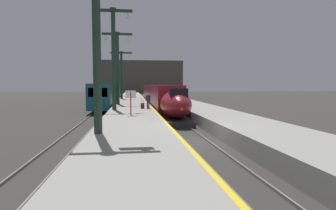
{
  "coord_description": "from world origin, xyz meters",
  "views": [
    {
      "loc": [
        -4.12,
        -17.12,
        3.66
      ],
      "look_at": [
        -0.76,
        8.25,
        1.8
      ],
      "focal_mm": 29.75,
      "sensor_mm": 36.0,
      "label": 1
    }
  ],
  "objects_px": {
    "station_column_distant": "(121,70)",
    "departure_info_board": "(131,98)",
    "regional_train_adjacent": "(110,93)",
    "station_column_far": "(118,61)",
    "station_column_near": "(97,17)",
    "rolling_suitcase": "(142,106)",
    "highspeed_train_main": "(159,97)",
    "passenger_near_edge": "(148,100)",
    "station_column_mid": "(114,50)"
  },
  "relations": [
    {
      "from": "rolling_suitcase",
      "to": "departure_info_board",
      "type": "height_order",
      "value": "departure_info_board"
    },
    {
      "from": "rolling_suitcase",
      "to": "station_column_mid",
      "type": "bearing_deg",
      "value": -162.33
    },
    {
      "from": "station_column_near",
      "to": "station_column_distant",
      "type": "distance_m",
      "value": 37.6
    },
    {
      "from": "regional_train_adjacent",
      "to": "station_column_distant",
      "type": "bearing_deg",
      "value": 12.4
    },
    {
      "from": "station_column_distant",
      "to": "passenger_near_edge",
      "type": "xyz_separation_m",
      "value": [
        3.61,
        -22.35,
        -4.32
      ]
    },
    {
      "from": "highspeed_train_main",
      "to": "station_column_distant",
      "type": "xyz_separation_m",
      "value": [
        -5.9,
        11.87,
        4.44
      ]
    },
    {
      "from": "station_column_near",
      "to": "passenger_near_edge",
      "type": "relative_size",
      "value": 6.04
    },
    {
      "from": "regional_train_adjacent",
      "to": "departure_info_board",
      "type": "bearing_deg",
      "value": -82.05
    },
    {
      "from": "highspeed_train_main",
      "to": "rolling_suitcase",
      "type": "xyz_separation_m",
      "value": [
        -2.9,
        -10.28,
        -0.57
      ]
    },
    {
      "from": "highspeed_train_main",
      "to": "departure_info_board",
      "type": "relative_size",
      "value": 17.96
    },
    {
      "from": "station_column_near",
      "to": "station_column_far",
      "type": "xyz_separation_m",
      "value": [
        -0.05,
        22.79,
        -0.44
      ]
    },
    {
      "from": "passenger_near_edge",
      "to": "highspeed_train_main",
      "type": "bearing_deg",
      "value": 77.65
    },
    {
      "from": "station_column_mid",
      "to": "station_column_far",
      "type": "xyz_separation_m",
      "value": [
        -0.0,
        8.3,
        -0.47
      ]
    },
    {
      "from": "station_column_distant",
      "to": "departure_info_board",
      "type": "bearing_deg",
      "value": -86.54
    },
    {
      "from": "regional_train_adjacent",
      "to": "station_column_far",
      "type": "relative_size",
      "value": 3.82
    },
    {
      "from": "station_column_far",
      "to": "station_column_mid",
      "type": "bearing_deg",
      "value": -90.0
    },
    {
      "from": "highspeed_train_main",
      "to": "station_column_mid",
      "type": "bearing_deg",
      "value": -117.71
    },
    {
      "from": "station_column_near",
      "to": "rolling_suitcase",
      "type": "relative_size",
      "value": 10.39
    },
    {
      "from": "station_column_far",
      "to": "departure_info_board",
      "type": "distance_m",
      "value": 14.58
    },
    {
      "from": "highspeed_train_main",
      "to": "passenger_near_edge",
      "type": "height_order",
      "value": "highspeed_train_main"
    },
    {
      "from": "rolling_suitcase",
      "to": "highspeed_train_main",
      "type": "bearing_deg",
      "value": 74.22
    },
    {
      "from": "regional_train_adjacent",
      "to": "departure_info_board",
      "type": "height_order",
      "value": "regional_train_adjacent"
    },
    {
      "from": "station_column_near",
      "to": "departure_info_board",
      "type": "bearing_deg",
      "value": 79.35
    },
    {
      "from": "highspeed_train_main",
      "to": "regional_train_adjacent",
      "type": "relative_size",
      "value": 1.04
    },
    {
      "from": "station_column_mid",
      "to": "passenger_near_edge",
      "type": "relative_size",
      "value": 6.2
    },
    {
      "from": "regional_train_adjacent",
      "to": "station_column_near",
      "type": "distance_m",
      "value": 37.52
    },
    {
      "from": "regional_train_adjacent",
      "to": "station_column_mid",
      "type": "distance_m",
      "value": 23.3
    },
    {
      "from": "highspeed_train_main",
      "to": "station_column_mid",
      "type": "xyz_separation_m",
      "value": [
        -5.9,
        -11.23,
        5.33
      ]
    },
    {
      "from": "departure_info_board",
      "to": "regional_train_adjacent",
      "type": "bearing_deg",
      "value": 97.95
    },
    {
      "from": "station_column_distant",
      "to": "departure_info_board",
      "type": "distance_m",
      "value": 28.95
    },
    {
      "from": "station_column_near",
      "to": "rolling_suitcase",
      "type": "distance_m",
      "value": 16.78
    },
    {
      "from": "station_column_mid",
      "to": "departure_info_board",
      "type": "xyz_separation_m",
      "value": [
        1.73,
        -5.54,
        -4.7
      ]
    },
    {
      "from": "station_column_far",
      "to": "departure_info_board",
      "type": "bearing_deg",
      "value": -82.86
    },
    {
      "from": "station_column_near",
      "to": "departure_info_board",
      "type": "height_order",
      "value": "station_column_near"
    },
    {
      "from": "station_column_near",
      "to": "regional_train_adjacent",
      "type": "bearing_deg",
      "value": 93.47
    },
    {
      "from": "highspeed_train_main",
      "to": "regional_train_adjacent",
      "type": "bearing_deg",
      "value": 125.42
    },
    {
      "from": "station_column_far",
      "to": "departure_info_board",
      "type": "relative_size",
      "value": 4.52
    },
    {
      "from": "station_column_far",
      "to": "departure_info_board",
      "type": "height_order",
      "value": "station_column_far"
    },
    {
      "from": "departure_info_board",
      "to": "station_column_mid",
      "type": "bearing_deg",
      "value": 107.37
    },
    {
      "from": "station_column_near",
      "to": "station_column_mid",
      "type": "relative_size",
      "value": 0.97
    },
    {
      "from": "regional_train_adjacent",
      "to": "rolling_suitcase",
      "type": "xyz_separation_m",
      "value": [
        5.2,
        -21.66,
        -0.77
      ]
    },
    {
      "from": "station_column_near",
      "to": "station_column_far",
      "type": "height_order",
      "value": "station_column_near"
    },
    {
      "from": "station_column_near",
      "to": "passenger_near_edge",
      "type": "bearing_deg",
      "value": 76.88
    },
    {
      "from": "station_column_near",
      "to": "station_column_mid",
      "type": "height_order",
      "value": "station_column_mid"
    },
    {
      "from": "station_column_far",
      "to": "passenger_near_edge",
      "type": "bearing_deg",
      "value": -64.45
    },
    {
      "from": "station_column_far",
      "to": "passenger_near_edge",
      "type": "height_order",
      "value": "station_column_far"
    },
    {
      "from": "highspeed_train_main",
      "to": "passenger_near_edge",
      "type": "relative_size",
      "value": 22.53
    },
    {
      "from": "highspeed_train_main",
      "to": "regional_train_adjacent",
      "type": "distance_m",
      "value": 13.98
    },
    {
      "from": "station_column_far",
      "to": "station_column_distant",
      "type": "height_order",
      "value": "station_column_far"
    },
    {
      "from": "station_column_distant",
      "to": "departure_info_board",
      "type": "xyz_separation_m",
      "value": [
        1.73,
        -28.65,
        -3.81
      ]
    }
  ]
}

